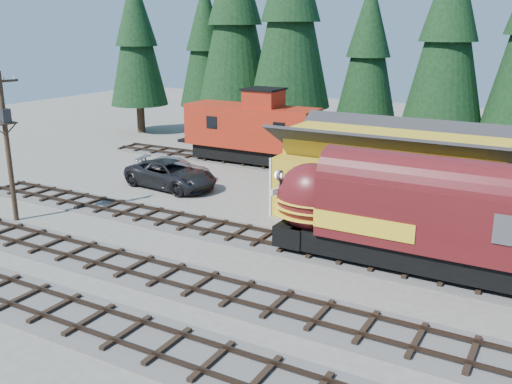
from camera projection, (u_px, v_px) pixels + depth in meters
The scene contains 8 objects.
ground at pixel (312, 290), 23.45m from camera, with size 120.00×120.00×0.00m, color #6B665B.
track_spur at pixel (289, 168), 43.20m from camera, with size 32.00×3.20×0.33m.
depot at pixel (392, 167), 31.38m from camera, with size 12.80×7.00×5.30m.
locomotive at pixel (420, 221), 24.60m from camera, with size 14.58×2.90×3.96m.
caboose at pixel (252, 130), 43.99m from camera, with size 10.59×3.07×5.51m.
utility_pole at pixel (7, 138), 30.57m from camera, with size 1.17×1.99×8.21m.
pickup_truck_a at pixel (171, 174), 38.00m from camera, with size 3.04×6.60×1.83m, color black.
pickup_truck_b at pixel (175, 169), 40.05m from camera, with size 2.16×5.32×1.54m, color #9C9EA3.
Camera 1 is at (8.54, -19.73, 10.49)m, focal length 40.00 mm.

